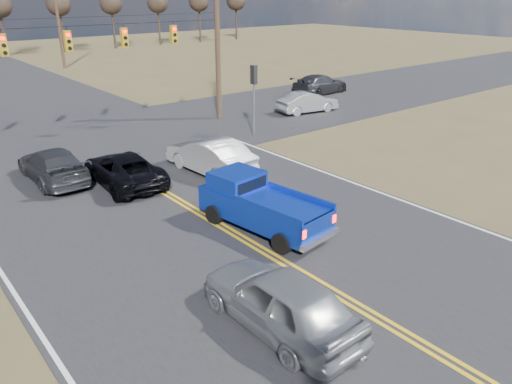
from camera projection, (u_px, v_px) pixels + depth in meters
ground at (329, 290)px, 13.75m from camera, size 160.00×160.00×0.00m
road_main at (154, 187)px, 20.93m from camera, size 14.00×120.00×0.02m
road_cross at (82, 144)px, 26.68m from camera, size 120.00×12.00×0.02m
signal_gantry at (80, 46)px, 24.90m from camera, size 19.60×4.83×10.00m
utility_poles at (76, 44)px, 23.98m from camera, size 19.60×58.32×10.00m
treeline at (15, 23)px, 30.96m from camera, size 87.00×117.80×7.40m
pickup_truck at (260, 205)px, 17.01m from camera, size 2.41×5.01×1.81m
silver_suv at (280, 300)px, 11.98m from camera, size 1.88×4.59×1.56m
black_suv at (124, 169)px, 20.98m from camera, size 2.55×5.00×1.35m
white_car_queue at (210, 156)px, 22.31m from camera, size 1.97×4.86×1.57m
dgrey_car_queue at (53, 165)px, 21.34m from camera, size 2.09×4.93×1.42m
cross_car_east_near at (307, 102)px, 33.23m from camera, size 2.13×4.37×1.38m
cross_car_east_far at (320, 84)px, 39.07m from camera, size 2.62×5.39×1.51m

